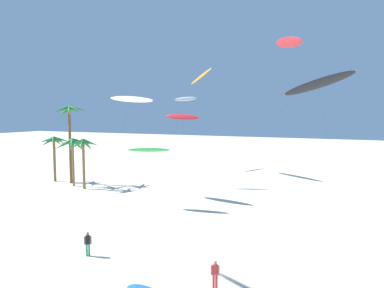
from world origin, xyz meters
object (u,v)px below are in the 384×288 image
palm_tree_0 (54,144)px  flying_kite_0 (186,99)px  flying_kite_7 (131,99)px  flying_kite_8 (148,150)px  palm_tree_3 (83,147)px  flying_kite_11 (317,84)px  palm_tree_2 (70,118)px  flying_kite_10 (288,42)px  flying_kite_6 (201,77)px  person_mid_field (88,243)px  person_far_watcher (215,273)px  flying_kite_2 (183,117)px  palm_tree_1 (73,146)px

palm_tree_0 → flying_kite_0: flying_kite_0 is taller
flying_kite_7 → flying_kite_8: size_ratio=1.33×
palm_tree_3 → flying_kite_7: flying_kite_7 is taller
palm_tree_3 → flying_kite_11: size_ratio=0.46×
palm_tree_2 → flying_kite_10: size_ratio=0.54×
flying_kite_6 → person_mid_field: (6.59, -35.15, -14.93)m
flying_kite_11 → person_far_watcher: size_ratio=8.70×
palm_tree_0 → flying_kite_10: (31.23, 10.16, 13.63)m
person_mid_field → palm_tree_0: bearing=139.7°
palm_tree_0 → flying_kite_2: (18.36, 4.92, 3.90)m
flying_kite_6 → person_mid_field: bearing=-79.4°
palm_tree_3 → flying_kite_8: palm_tree_3 is taller
person_far_watcher → flying_kite_2: bearing=119.7°
palm_tree_1 → flying_kite_8: 16.18m
person_mid_field → person_far_watcher: size_ratio=1.03×
flying_kite_0 → flying_kite_7: flying_kite_0 is taller
flying_kite_2 → flying_kite_11: (17.47, -3.87, 3.50)m
palm_tree_2 → person_mid_field: size_ratio=6.49×
palm_tree_1 → flying_kite_7: 12.30m
palm_tree_3 → person_mid_field: size_ratio=3.90×
palm_tree_3 → person_far_watcher: palm_tree_3 is taller
flying_kite_0 → person_far_watcher: flying_kite_0 is taller
palm_tree_0 → flying_kite_0: bearing=59.8°
flying_kite_10 → flying_kite_0: bearing=153.3°
flying_kite_7 → flying_kite_11: size_ratio=0.86×
flying_kite_8 → person_far_watcher: flying_kite_8 is taller
flying_kite_8 → palm_tree_0: bearing=161.2°
palm_tree_3 → flying_kite_7: 10.05m
palm_tree_0 → flying_kite_8: (20.12, -6.84, 0.58)m
flying_kite_7 → flying_kite_11: 20.83m
palm_tree_2 → flying_kite_2: (15.23, 4.96, 0.23)m
palm_tree_1 → flying_kite_6: flying_kite_6 is taller
flying_kite_11 → flying_kite_6: bearing=143.1°
person_mid_field → flying_kite_0: bearing=106.0°
flying_kite_8 → person_far_watcher: size_ratio=5.61×
flying_kite_2 → flying_kite_7: flying_kite_7 is taller
flying_kite_0 → flying_kite_8: bearing=-72.5°
palm_tree_1 → person_far_watcher: bearing=-33.9°
palm_tree_0 → flying_kite_2: bearing=15.0°
flying_kite_10 → palm_tree_2: bearing=-160.0°
palm_tree_3 → flying_kite_6: 22.57m
flying_kite_2 → flying_kite_6: bearing=100.5°
palm_tree_3 → flying_kite_8: (12.69, -4.51, 0.58)m
flying_kite_6 → palm_tree_0: bearing=-136.3°
palm_tree_2 → flying_kite_8: 18.56m
palm_tree_2 → flying_kite_8: palm_tree_2 is taller
flying_kite_8 → person_far_watcher: bearing=-46.8°
flying_kite_7 → flying_kite_8: bearing=-39.7°
flying_kite_6 → palm_tree_2: bearing=-130.2°
flying_kite_2 → flying_kite_10: bearing=22.2°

